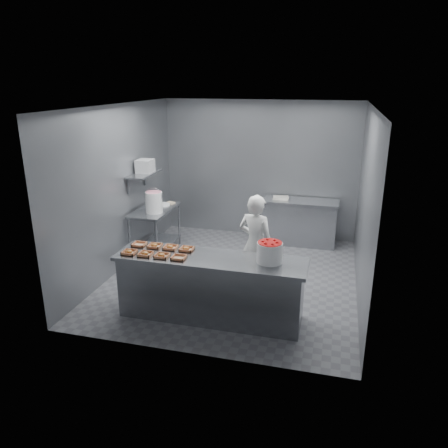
{
  "coord_description": "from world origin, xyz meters",
  "views": [
    {
      "loc": [
        1.56,
        -6.55,
        3.17
      ],
      "look_at": [
        -0.11,
        -0.2,
        0.99
      ],
      "focal_mm": 35.0,
      "sensor_mm": 36.0,
      "label": 1
    }
  ],
  "objects": [
    {
      "name": "floor",
      "position": [
        0.0,
        0.0,
        0.0
      ],
      "size": [
        4.5,
        4.5,
        0.0
      ],
      "primitive_type": "plane",
      "color": "#4C4C51",
      "rests_on": "ground"
    },
    {
      "name": "ceiling",
      "position": [
        0.0,
        0.0,
        2.8
      ],
      "size": [
        4.5,
        4.5,
        0.0
      ],
      "primitive_type": "plane",
      "rotation": [
        3.14,
        0.0,
        0.0
      ],
      "color": "white",
      "rests_on": "wall_back"
    },
    {
      "name": "wall_back",
      "position": [
        0.0,
        2.25,
        1.4
      ],
      "size": [
        4.0,
        0.04,
        2.8
      ],
      "primitive_type": "cube",
      "color": "slate",
      "rests_on": "ground"
    },
    {
      "name": "wall_left",
      "position": [
        -2.0,
        0.0,
        1.4
      ],
      "size": [
        0.04,
        4.5,
        2.8
      ],
      "primitive_type": "cube",
      "color": "slate",
      "rests_on": "ground"
    },
    {
      "name": "wall_right",
      "position": [
        2.0,
        0.0,
        1.4
      ],
      "size": [
        0.04,
        4.5,
        2.8
      ],
      "primitive_type": "cube",
      "color": "slate",
      "rests_on": "ground"
    },
    {
      "name": "service_counter",
      "position": [
        0.0,
        -1.35,
        0.45
      ],
      "size": [
        2.6,
        0.7,
        0.9
      ],
      "color": "slate",
      "rests_on": "ground"
    },
    {
      "name": "prep_table",
      "position": [
        -1.65,
        0.6,
        0.59
      ],
      "size": [
        0.6,
        1.2,
        0.9
      ],
      "color": "slate",
      "rests_on": "ground"
    },
    {
      "name": "back_counter",
      "position": [
        0.9,
        1.9,
        0.45
      ],
      "size": [
        1.5,
        0.6,
        0.9
      ],
      "color": "slate",
      "rests_on": "ground"
    },
    {
      "name": "wall_shelf",
      "position": [
        -1.82,
        0.6,
        1.55
      ],
      "size": [
        0.35,
        0.9,
        0.03
      ],
      "primitive_type": "cube",
      "color": "slate",
      "rests_on": "wall_left"
    },
    {
      "name": "tray_0",
      "position": [
        -1.11,
        -1.51,
        0.92
      ],
      "size": [
        0.19,
        0.18,
        0.06
      ],
      "color": "tan",
      "rests_on": "service_counter"
    },
    {
      "name": "tray_1",
      "position": [
        -0.87,
        -1.51,
        0.92
      ],
      "size": [
        0.19,
        0.18,
        0.06
      ],
      "color": "tan",
      "rests_on": "service_counter"
    },
    {
      "name": "tray_2",
      "position": [
        -0.63,
        -1.51,
        0.92
      ],
      "size": [
        0.19,
        0.18,
        0.06
      ],
      "color": "tan",
      "rests_on": "service_counter"
    },
    {
      "name": "tray_3",
      "position": [
        -0.39,
        -1.51,
        0.92
      ],
      "size": [
        0.19,
        0.18,
        0.04
      ],
      "color": "tan",
      "rests_on": "service_counter"
    },
    {
      "name": "tray_4",
      "position": [
        -1.11,
        -1.19,
        0.92
      ],
      "size": [
        0.19,
        0.18,
        0.04
      ],
      "color": "tan",
      "rests_on": "service_counter"
    },
    {
      "name": "tray_5",
      "position": [
        -0.87,
        -1.19,
        0.92
      ],
      "size": [
        0.19,
        0.18,
        0.06
      ],
      "color": "tan",
      "rests_on": "service_counter"
    },
    {
      "name": "tray_6",
      "position": [
        -0.63,
        -1.19,
        0.92
      ],
      "size": [
        0.19,
        0.18,
        0.06
      ],
      "color": "tan",
      "rests_on": "service_counter"
    },
    {
      "name": "tray_7",
      "position": [
        -0.39,
        -1.19,
        0.92
      ],
      "size": [
        0.19,
        0.18,
        0.06
      ],
      "color": "tan",
      "rests_on": "service_counter"
    },
    {
      "name": "worker",
      "position": [
        0.44,
        -0.42,
        0.78
      ],
      "size": [
        0.65,
        0.52,
        1.56
      ],
      "primitive_type": "imported",
      "rotation": [
        0.0,
        0.0,
        2.84
      ],
      "color": "silver",
      "rests_on": "ground"
    },
    {
      "name": "strawberry_tub",
      "position": [
        0.79,
        -1.31,
        1.05
      ],
      "size": [
        0.34,
        0.34,
        0.28
      ],
      "color": "white",
      "rests_on": "service_counter"
    },
    {
      "name": "glaze_bucket",
      "position": [
        -1.56,
        0.39,
        1.1
      ],
      "size": [
        0.31,
        0.3,
        0.46
      ],
      "color": "white",
      "rests_on": "prep_table"
    },
    {
      "name": "bucket_lid",
      "position": [
        -1.61,
        0.87,
        0.91
      ],
      "size": [
        0.38,
        0.38,
        0.02
      ],
      "primitive_type": "cylinder",
      "rotation": [
        0.0,
        0.0,
        0.31
      ],
      "color": "white",
      "rests_on": "prep_table"
    },
    {
      "name": "rag",
      "position": [
        -1.51,
        1.04,
        0.91
      ],
      "size": [
        0.18,
        0.17,
        0.02
      ],
      "primitive_type": "cube",
      "rotation": [
        0.0,
        0.0,
        -0.35
      ],
      "color": "#CCB28C",
      "rests_on": "prep_table"
    },
    {
      "name": "appliance",
      "position": [
        -1.82,
        0.66,
        1.68
      ],
      "size": [
        0.28,
        0.32,
        0.23
      ],
      "primitive_type": "cube",
      "rotation": [
        0.0,
        0.0,
        0.03
      ],
      "color": "gray",
      "rests_on": "wall_shelf"
    },
    {
      "name": "paper_stack",
      "position": [
        0.51,
        1.9,
        0.92
      ],
      "size": [
        0.31,
        0.24,
        0.05
      ],
      "primitive_type": "cube",
      "rotation": [
        0.0,
        0.0,
        0.05
      ],
      "color": "silver",
      "rests_on": "back_counter"
    }
  ]
}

